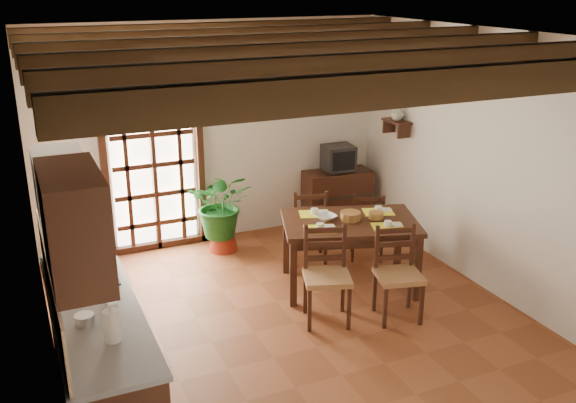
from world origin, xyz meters
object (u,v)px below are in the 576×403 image
dining_table (350,229)px  chair_far_left (308,237)px  sideboard (337,198)px  chair_near_left (327,293)px  chair_far_right (367,237)px  potted_plant (222,207)px  kitchen_counter (100,357)px  pendant_lamp (349,100)px  crt_tv (339,158)px  chair_near_right (397,291)px

dining_table → chair_far_left: size_ratio=1.80×
dining_table → sideboard: 1.90m
chair_near_left → chair_far_left: (0.47, 1.40, -0.02)m
chair_far_right → potted_plant: potted_plant is taller
kitchen_counter → pendant_lamp: size_ratio=2.66×
chair_near_left → chair_far_right: chair_near_left is taller
chair_near_left → sideboard: size_ratio=1.06×
potted_plant → pendant_lamp: (0.96, -1.42, 1.51)m
chair_far_left → potted_plant: bearing=-22.8°
chair_far_right → crt_tv: size_ratio=2.09×
dining_table → crt_tv: crt_tv is taller
pendant_lamp → chair_far_right: bearing=40.2°
kitchen_counter → chair_near_right: 2.97m
chair_near_right → sideboard: size_ratio=1.03×
chair_near_left → chair_far_right: 1.64m
crt_tv → potted_plant: (-1.73, -0.18, -0.40)m
kitchen_counter → dining_table: (2.84, 1.11, 0.21)m
kitchen_counter → pendant_lamp: pendant_lamp is taller
pendant_lamp → sideboard: bearing=64.6°
dining_table → chair_near_left: 0.90m
chair_near_left → pendant_lamp: size_ratio=1.15×
sideboard → kitchen_counter: bearing=-137.8°
kitchen_counter → dining_table: 3.06m
chair_near_right → crt_tv: 2.69m
chair_near_left → chair_far_left: size_ratio=1.05×
chair_near_right → pendant_lamp: 2.01m
chair_near_left → potted_plant: potted_plant is taller
potted_plant → chair_near_right: bearing=-65.4°
kitchen_counter → potted_plant: 3.24m
pendant_lamp → potted_plant: bearing=124.1°
chair_far_right → chair_far_left: bearing=8.9°
dining_table → chair_far_right: 0.92m
pendant_lamp → chair_near_right: bearing=-83.4°
chair_near_right → pendant_lamp: size_ratio=1.12×
kitchen_counter → chair_far_right: 3.82m
dining_table → potted_plant: (-0.96, 1.52, -0.11)m
chair_near_left → sideboard: (1.34, 2.30, 0.08)m
crt_tv → potted_plant: size_ratio=0.18×
chair_far_left → pendant_lamp: size_ratio=1.10×
dining_table → chair_near_left: chair_near_left is taller
kitchen_counter → pendant_lamp: 3.48m
chair_near_right → potted_plant: potted_plant is taller
kitchen_counter → crt_tv: 4.61m
crt_tv → pendant_lamp: bearing=-111.8°
dining_table → pendant_lamp: size_ratio=1.97×
chair_near_right → potted_plant: (-1.07, 2.34, 0.27)m
chair_near_right → chair_near_left: bearing=175.7°
chair_near_left → pendant_lamp: (0.58, 0.68, 1.77)m
crt_tv → pendant_lamp: pendant_lamp is taller
kitchen_counter → crt_tv: size_ratio=5.43×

